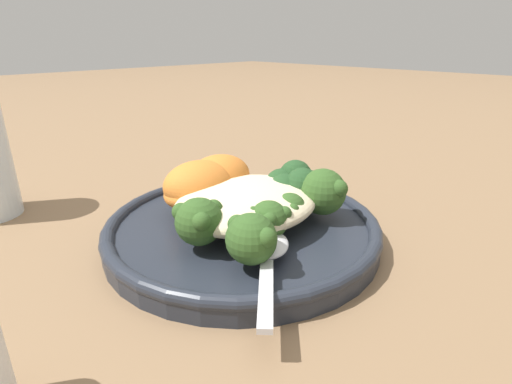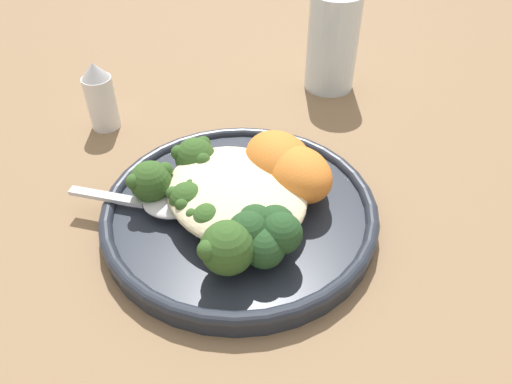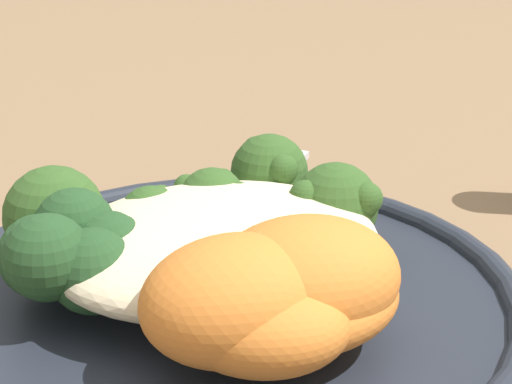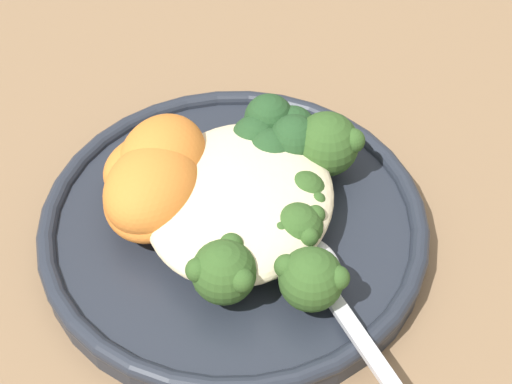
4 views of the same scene
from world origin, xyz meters
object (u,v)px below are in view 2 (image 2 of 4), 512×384
(quinoa_mound, at_px, (236,193))
(spoon, at_px, (158,204))
(broccoli_stalk_4, at_px, (231,244))
(water_glass, at_px, (333,42))
(sweet_potato_chunk_2, at_px, (278,159))
(broccoli_stalk_0, at_px, (211,166))
(broccoli_stalk_3, at_px, (217,215))
(sweet_potato_chunk_0, at_px, (299,174))
(sweet_potato_chunk_3, at_px, (302,172))
(broccoli_stalk_2, at_px, (200,200))
(sweet_potato_chunk_1, at_px, (279,165))
(plate, at_px, (240,212))
(kale_tuft, at_px, (265,232))
(broccoli_stalk_1, at_px, (174,185))
(salt_shaker, at_px, (100,96))

(quinoa_mound, bearing_deg, spoon, 58.70)
(broccoli_stalk_4, height_order, spoon, broccoli_stalk_4)
(spoon, distance_m, water_glass, 0.31)
(water_glass, bearing_deg, sweet_potato_chunk_2, 127.89)
(spoon, height_order, water_glass, water_glass)
(broccoli_stalk_0, relative_size, broccoli_stalk_3, 1.44)
(sweet_potato_chunk_0, relative_size, sweet_potato_chunk_3, 1.10)
(broccoli_stalk_2, height_order, sweet_potato_chunk_1, broccoli_stalk_2)
(plate, xyz_separation_m, water_glass, (0.15, -0.22, 0.05))
(sweet_potato_chunk_1, relative_size, sweet_potato_chunk_2, 1.02)
(broccoli_stalk_0, bearing_deg, sweet_potato_chunk_0, -159.97)
(water_glass, bearing_deg, kale_tuft, 130.80)
(water_glass, bearing_deg, broccoli_stalk_4, 127.09)
(broccoli_stalk_1, distance_m, sweet_potato_chunk_3, 0.11)
(broccoli_stalk_4, bearing_deg, broccoli_stalk_3, -141.49)
(plate, distance_m, broccoli_stalk_0, 0.05)
(kale_tuft, distance_m, spoon, 0.10)
(spoon, bearing_deg, broccoli_stalk_0, -125.27)
(broccoli_stalk_0, xyz_separation_m, kale_tuft, (-0.10, 0.01, 0.00))
(plate, xyz_separation_m, broccoli_stalk_4, (-0.05, 0.04, 0.03))
(broccoli_stalk_2, bearing_deg, sweet_potato_chunk_1, -159.48)
(salt_shaker, bearing_deg, sweet_potato_chunk_2, -155.60)
(broccoli_stalk_0, distance_m, broccoli_stalk_4, 0.10)
(broccoli_stalk_3, bearing_deg, broccoli_stalk_1, -80.71)
(spoon, bearing_deg, sweet_potato_chunk_3, -152.90)
(broccoli_stalk_1, relative_size, sweet_potato_chunk_2, 1.61)
(broccoli_stalk_0, xyz_separation_m, broccoli_stalk_3, (-0.05, 0.03, -0.00))
(sweet_potato_chunk_1, xyz_separation_m, water_glass, (0.14, -0.17, 0.02))
(sweet_potato_chunk_1, bearing_deg, quinoa_mound, 102.39)
(sweet_potato_chunk_0, height_order, salt_shaker, salt_shaker)
(plate, bearing_deg, broccoli_stalk_1, 50.57)
(plate, xyz_separation_m, salt_shaker, (0.21, 0.04, 0.03))
(broccoli_stalk_2, distance_m, spoon, 0.04)
(salt_shaker, bearing_deg, quinoa_mound, -169.36)
(broccoli_stalk_3, height_order, broccoli_stalk_4, broccoli_stalk_4)
(sweet_potato_chunk_3, bearing_deg, kale_tuft, 122.53)
(sweet_potato_chunk_2, relative_size, sweet_potato_chunk_3, 1.17)
(plate, relative_size, sweet_potato_chunk_3, 4.07)
(broccoli_stalk_3, distance_m, sweet_potato_chunk_3, 0.09)
(plate, relative_size, kale_tuft, 4.21)
(broccoli_stalk_2, bearing_deg, broccoli_stalk_0, -112.02)
(quinoa_mound, distance_m, water_glass, 0.27)
(broccoli_stalk_3, xyz_separation_m, sweet_potato_chunk_2, (0.02, -0.08, 0.01))
(plate, xyz_separation_m, broccoli_stalk_0, (0.04, 0.00, 0.03))
(plate, relative_size, broccoli_stalk_2, 2.69)
(broccoli_stalk_2, bearing_deg, kale_tuft, 126.97)
(plate, height_order, broccoli_stalk_3, broccoli_stalk_3)
(broccoli_stalk_0, height_order, broccoli_stalk_2, broccoli_stalk_0)
(sweet_potato_chunk_0, relative_size, sweet_potato_chunk_1, 0.92)
(plate, distance_m, sweet_potato_chunk_2, 0.06)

